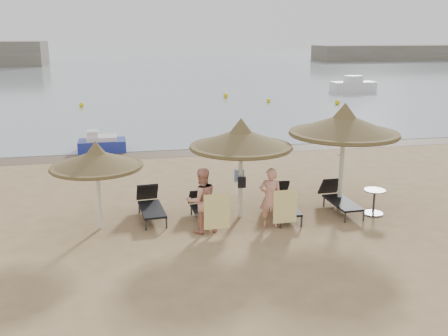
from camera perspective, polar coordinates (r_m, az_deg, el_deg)
The scene contains 22 objects.
ground at distance 14.13m, azimuth 1.55°, elevation -6.88°, with size 160.00×160.00×0.00m, color #A68558.
sea at distance 92.94m, azimuth -10.12°, elevation 11.67°, with size 200.00×140.00×0.03m, color gray.
wet_sand_strip at distance 22.96m, azimuth -3.86°, elevation 1.79°, with size 200.00×1.60×0.01m, color brown.
palapa_left at distance 13.93m, azimuth -14.37°, elevation 0.95°, with size 2.53×2.53×2.50m.
palapa_center at distance 14.35m, azimuth 1.95°, elevation 3.35°, with size 3.00×3.00×2.97m.
palapa_right at distance 15.48m, azimuth 13.57°, elevation 4.81°, with size 3.33×3.33×3.31m.
lounger_far_left at distance 15.00m, azimuth -8.41°, elevation -4.12°, with size 0.79×1.98×0.86m.
lounger_near_left at distance 14.76m, azimuth -2.55°, elevation -4.52°, with size 0.64×1.67×0.73m.
lounger_near_right at distance 15.13m, azimuth 6.67°, elevation -3.82°, with size 0.84×2.07×0.90m.
lounger_far_right at distance 15.80m, azimuth 12.98°, elevation -3.34°, with size 0.70×1.96×0.87m.
side_table at distance 15.72m, azimuth 16.75°, elevation -3.81°, with size 0.64×0.64×0.77m.
person_left at distance 13.53m, azimuth -2.57°, elevation -3.15°, with size 0.97×0.63×2.11m, color tan.
person_right at distance 13.93m, azimuth 5.36°, elevation -2.87°, with size 0.92×0.60×2.01m, color tan.
towel_left at distance 13.38m, azimuth -0.82°, elevation -5.01°, with size 0.71×0.03×0.99m.
towel_right at distance 13.92m, azimuth 7.00°, elevation -4.40°, with size 0.69×0.04×0.96m.
bag_patterned at distance 14.80m, azimuth 1.74°, elevation -0.86°, with size 0.29×0.10×0.37m.
bag_dark at distance 14.51m, azimuth 2.05°, elevation -1.64°, with size 0.24×0.10×0.33m.
pedal_boat at distance 23.77m, azimuth -13.82°, elevation 2.75°, with size 2.15×1.28×1.00m.
buoy_left at distance 38.59m, azimuth -15.97°, elevation 6.95°, with size 0.36×0.36×0.36m, color yellow.
buoy_mid at distance 42.61m, azimuth 0.20°, elevation 8.29°, with size 0.41×0.41×0.41m, color yellow.
buoy_right at distance 39.39m, azimuth 12.84°, elevation 7.34°, with size 0.40×0.40×0.40m, color yellow.
buoy_extra at distance 39.85m, azimuth 5.12°, elevation 7.70°, with size 0.33×0.33×0.33m, color yellow.
Camera 1 is at (-3.05, -12.74, 5.30)m, focal length 40.00 mm.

